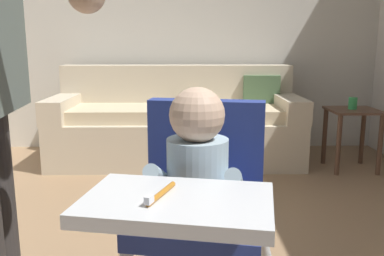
{
  "coord_description": "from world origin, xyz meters",
  "views": [
    {
      "loc": [
        0.26,
        -1.78,
        1.05
      ],
      "look_at": [
        0.28,
        -0.44,
        0.78
      ],
      "focal_mm": 38.29,
      "sensor_mm": 36.0,
      "label": 1
    }
  ],
  "objects_px": {
    "high_chair": "(198,191)",
    "couch": "(177,124)",
    "toy_ball": "(220,228)",
    "side_table": "(352,126)",
    "sippy_cup": "(353,103)"
  },
  "relations": [
    {
      "from": "high_chair",
      "to": "couch",
      "type": "bearing_deg",
      "value": -166.76
    },
    {
      "from": "side_table",
      "to": "toy_ball",
      "type": "bearing_deg",
      "value": -133.06
    },
    {
      "from": "couch",
      "to": "high_chair",
      "type": "bearing_deg",
      "value": 2.58
    },
    {
      "from": "couch",
      "to": "side_table",
      "type": "xyz_separation_m",
      "value": [
        1.49,
        -0.33,
        0.05
      ]
    },
    {
      "from": "toy_ball",
      "to": "high_chair",
      "type": "bearing_deg",
      "value": -98.69
    },
    {
      "from": "sippy_cup",
      "to": "high_chair",
      "type": "bearing_deg",
      "value": -120.83
    },
    {
      "from": "couch",
      "to": "toy_ball",
      "type": "xyz_separation_m",
      "value": [
        0.27,
        -1.64,
        -0.26
      ]
    },
    {
      "from": "toy_ball",
      "to": "side_table",
      "type": "xyz_separation_m",
      "value": [
        1.22,
        1.31,
        0.31
      ]
    },
    {
      "from": "toy_ball",
      "to": "side_table",
      "type": "distance_m",
      "value": 1.82
    },
    {
      "from": "high_chair",
      "to": "toy_ball",
      "type": "bearing_deg",
      "value": -178.02
    },
    {
      "from": "high_chair",
      "to": "sippy_cup",
      "type": "xyz_separation_m",
      "value": [
        1.36,
        2.28,
        -0.07
      ]
    },
    {
      "from": "couch",
      "to": "high_chair",
      "type": "height_order",
      "value": "high_chair"
    },
    {
      "from": "toy_ball",
      "to": "sippy_cup",
      "type": "xyz_separation_m",
      "value": [
        1.21,
        1.31,
        0.5
      ]
    },
    {
      "from": "sippy_cup",
      "to": "toy_ball",
      "type": "bearing_deg",
      "value": -132.81
    },
    {
      "from": "high_chair",
      "to": "side_table",
      "type": "height_order",
      "value": "high_chair"
    }
  ]
}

